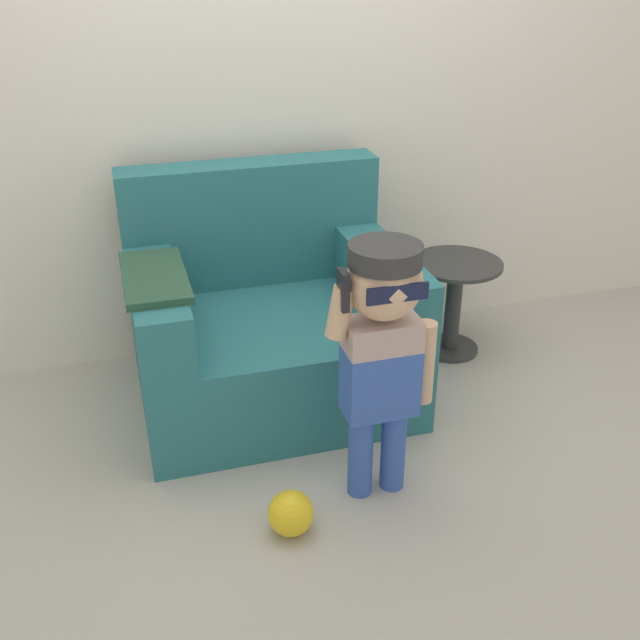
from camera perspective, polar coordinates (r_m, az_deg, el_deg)
The scene contains 6 objects.
ground_plane at distance 3.33m, azimuth -1.19°, elevation -6.07°, with size 10.00×10.00×0.00m, color #ADA89E.
wall_back at distance 3.45m, azimuth -4.35°, elevation 18.32°, with size 10.00×0.05×2.60m.
armchair at distance 3.24m, azimuth -3.97°, elevation -0.25°, with size 1.16×0.92×0.96m.
person_child at distance 2.50m, azimuth 4.79°, elevation -1.15°, with size 0.40×0.30×0.97m.
side_table at distance 3.64m, azimuth 10.16°, elevation 1.68°, with size 0.43×0.43×0.47m.
toy_ball at distance 2.63m, azimuth -2.25°, elevation -14.50°, with size 0.16×0.16×0.16m.
Camera 1 is at (-0.72, -2.69, 1.83)m, focal length 42.00 mm.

